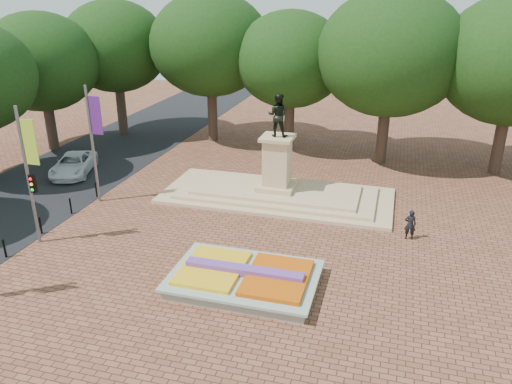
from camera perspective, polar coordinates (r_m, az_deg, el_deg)
ground at (r=23.92m, az=-2.23°, el=-7.76°), size 90.00×90.00×0.00m
asphalt_street at (r=34.86m, az=-23.64°, el=0.25°), size 9.00×90.00×0.02m
flower_bed at (r=21.82m, az=-1.29°, el=-9.80°), size 6.30×4.30×0.91m
monument at (r=30.50m, az=2.39°, el=0.93°), size 14.00×6.00×6.40m
tree_row_back at (r=38.26m, az=9.70°, el=13.99°), size 44.80×8.80×10.43m
banner_poles at (r=26.05m, az=-24.92°, el=2.04°), size 0.88×11.17×7.00m
bollard_row at (r=27.53m, az=-25.06°, el=-4.54°), size 0.12×13.12×0.98m
van at (r=36.74m, az=-20.14°, el=2.98°), size 3.73×5.43×1.38m
pedestrian at (r=26.63m, az=17.21°, el=-3.58°), size 0.60×0.41×1.61m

